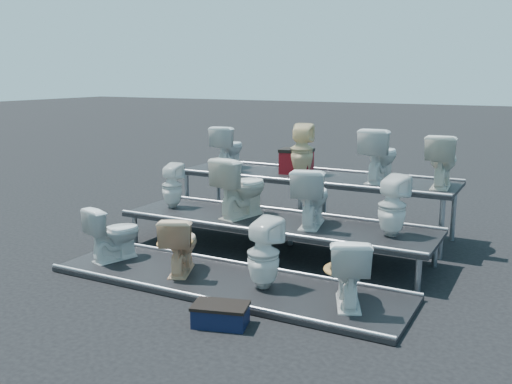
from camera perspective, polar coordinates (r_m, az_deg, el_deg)
The scene contains 18 objects.
ground at distance 7.68m, azimuth 1.94°, elevation -6.22°, with size 80.00×80.00×0.00m, color black.
tier_front at distance 6.59m, azimuth -3.06°, elevation -9.05°, with size 4.20×1.20×0.06m, color black.
tier_mid at distance 7.61m, azimuth 1.96°, elevation -4.57°, with size 4.20×1.20×0.46m, color black.
tier_back at distance 8.71m, azimuth 5.70°, elevation -1.16°, with size 4.20×1.20×0.86m, color black.
toilet_0 at distance 7.40m, azimuth -14.01°, elevation -3.98°, with size 0.39×0.68×0.69m, color silver.
toilet_1 at distance 6.79m, azimuth -7.60°, elevation -5.15°, with size 0.39×0.68×0.69m, color #E2B387.
toilet_2 at distance 6.22m, azimuth 0.76°, elevation -6.17°, with size 0.35×0.36×0.78m, color silver.
toilet_3 at distance 5.88m, azimuth 9.23°, elevation -7.71°, with size 0.41×0.71×0.73m, color silver.
toilet_4 at distance 8.32m, azimuth -8.39°, elevation 0.63°, with size 0.29×0.30×0.64m, color silver.
toilet_5 at distance 7.69m, azimuth -1.50°, elevation 0.53°, with size 0.46×0.81×0.82m, color silver.
toilet_6 at distance 7.26m, azimuth 5.56°, elevation -0.45°, with size 0.42×0.74×0.76m, color silver.
toilet_7 at distance 6.95m, azimuth 13.47°, elevation -1.37°, with size 0.33×0.34×0.74m, color silver.
toilet_8 at distance 9.22m, azimuth -2.78°, elevation 4.51°, with size 0.39×0.68×0.69m, color silver.
toilet_9 at distance 8.64m, azimuth 4.61°, elevation 4.26°, with size 0.35×0.35×0.77m, color beige.
toilet_10 at distance 8.25m, azimuth 12.27°, elevation 3.65°, with size 0.43×0.75×0.77m, color silver.
toilet_11 at distance 8.07m, azimuth 18.09°, elevation 3.00°, with size 0.40×0.71×0.72m, color silver.
red_crate at distance 8.79m, azimuth 4.06°, elevation 2.94°, with size 0.46×0.37×0.33m, color maroon.
step_stool at distance 5.59m, azimuth -3.56°, elevation -12.28°, with size 0.51×0.31×0.18m, color black.
Camera 1 is at (3.17, -6.58, 2.37)m, focal length 40.00 mm.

